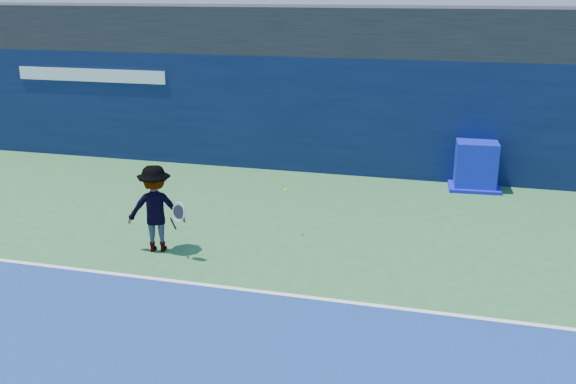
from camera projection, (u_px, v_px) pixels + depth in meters
name	position (u px, v px, depth m)	size (l,w,h in m)	color
baseline	(257.00, 291.00, 10.31)	(24.00, 0.10, 0.01)	white
stadium_band	(351.00, 30.00, 17.05)	(36.00, 3.00, 1.20)	black
back_wall_assembly	(342.00, 114.00, 16.77)	(36.00, 1.03, 3.00)	#0A1537
equipment_cart	(475.00, 166.00, 15.57)	(1.29, 1.29, 1.16)	#0D16B8
tennis_player	(156.00, 208.00, 11.73)	(1.33, 0.91, 1.63)	silver
tennis_ball	(285.00, 190.00, 12.41)	(0.06, 0.06, 0.06)	#C5D117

